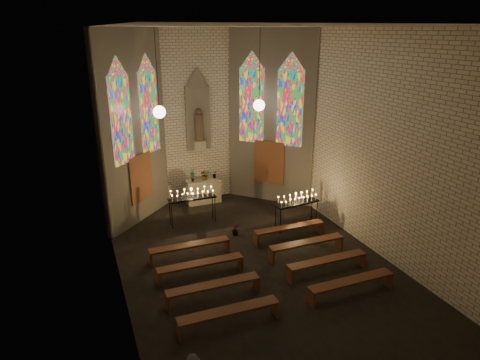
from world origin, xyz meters
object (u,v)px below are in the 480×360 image
at_px(votive_stand_left, 192,196).
at_px(votive_stand_right, 297,201).
at_px(altar, 203,191).
at_px(aisle_flower_pot, 235,230).

relative_size(votive_stand_left, votive_stand_right, 1.01).
height_order(votive_stand_left, votive_stand_right, votive_stand_left).
xyz_separation_m(altar, votive_stand_right, (2.44, -3.64, 0.58)).
bearing_deg(altar, votive_stand_left, -117.90).
height_order(aisle_flower_pot, votive_stand_left, votive_stand_left).
xyz_separation_m(aisle_flower_pot, votive_stand_left, (-1.13, 1.50, 0.90)).
xyz_separation_m(aisle_flower_pot, votive_stand_right, (2.29, -0.29, 0.87)).
bearing_deg(votive_stand_left, altar, 62.32).
distance_m(altar, aisle_flower_pot, 3.36).
bearing_deg(aisle_flower_pot, votive_stand_right, -7.23).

